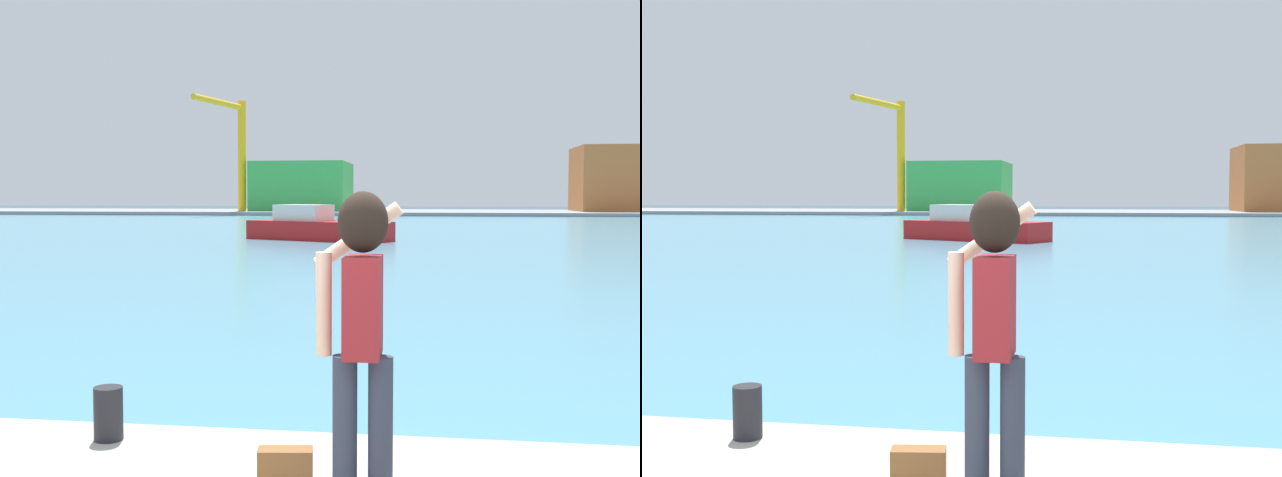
% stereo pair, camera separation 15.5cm
% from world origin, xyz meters
% --- Properties ---
extents(ground_plane, '(220.00, 220.00, 0.00)m').
position_xyz_m(ground_plane, '(0.00, 50.00, 0.00)').
color(ground_plane, '#334751').
extents(harbor_water, '(140.00, 100.00, 0.02)m').
position_xyz_m(harbor_water, '(0.00, 52.00, 0.01)').
color(harbor_water, teal).
rests_on(harbor_water, ground_plane).
extents(far_shore_dock, '(140.00, 20.00, 0.42)m').
position_xyz_m(far_shore_dock, '(0.00, 92.00, 0.21)').
color(far_shore_dock, gray).
rests_on(far_shore_dock, ground_plane).
extents(person_photographer, '(0.52, 0.55, 1.74)m').
position_xyz_m(person_photographer, '(0.67, 0.80, 1.71)').
color(person_photographer, '#2D3342').
rests_on(person_photographer, quay_promenade).
extents(handbag, '(0.34, 0.18, 0.24)m').
position_xyz_m(handbag, '(0.22, 0.89, 0.77)').
color(handbag, brown).
rests_on(handbag, quay_promenade).
extents(harbor_bollard, '(0.20, 0.20, 0.37)m').
position_xyz_m(harbor_bollard, '(-1.19, 1.62, 0.83)').
color(harbor_bollard, black).
rests_on(harbor_bollard, quay_promenade).
extents(boat_moored, '(8.02, 5.62, 1.83)m').
position_xyz_m(boat_moored, '(-4.96, 36.28, 0.68)').
color(boat_moored, '#B21919').
rests_on(boat_moored, harbor_water).
extents(warehouse_left, '(11.51, 12.48, 6.03)m').
position_xyz_m(warehouse_left, '(-15.23, 93.43, 3.43)').
color(warehouse_left, green).
rests_on(warehouse_left, far_shore_dock).
extents(port_crane, '(3.36, 11.75, 13.29)m').
position_xyz_m(port_crane, '(-22.32, 86.85, 8.80)').
color(port_crane, yellow).
rests_on(port_crane, far_shore_dock).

